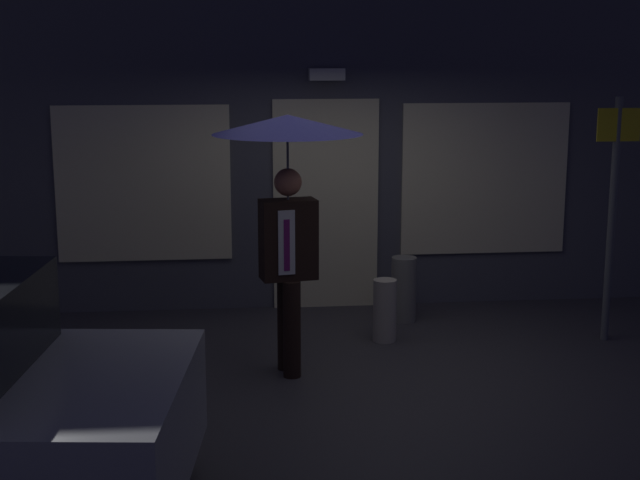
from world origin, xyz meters
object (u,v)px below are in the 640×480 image
at_px(person_with_umbrella, 288,172).
at_px(sidewalk_bollard, 404,289).
at_px(street_sign_post, 613,205).
at_px(sidewalk_bollard_2, 385,310).

bearing_deg(person_with_umbrella, sidewalk_bollard, 38.10).
bearing_deg(sidewalk_bollard, person_with_umbrella, -131.48).
bearing_deg(sidewalk_bollard, street_sign_post, -24.37).
bearing_deg(street_sign_post, sidewalk_bollard_2, 175.34).
bearing_deg(sidewalk_bollard_2, sidewalk_bollard, 64.66).
relative_size(sidewalk_bollard, sidewalk_bollard_2, 1.11).
height_order(sidewalk_bollard, sidewalk_bollard_2, sidewalk_bollard).
distance_m(street_sign_post, sidewalk_bollard_2, 2.32).
relative_size(street_sign_post, sidewalk_bollard_2, 3.84).
bearing_deg(street_sign_post, sidewalk_bollard, 155.63).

